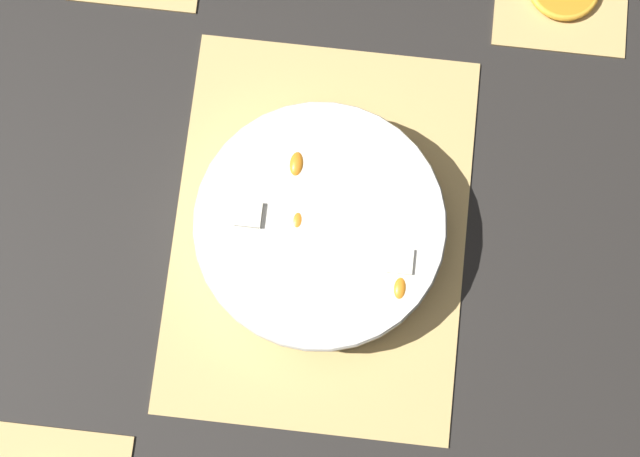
% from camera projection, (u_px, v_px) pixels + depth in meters
% --- Properties ---
extents(ground_plane, '(6.00, 6.00, 0.00)m').
position_uv_depth(ground_plane, '(320.00, 233.00, 1.08)').
color(ground_plane, black).
extents(bamboo_mat_center, '(0.47, 0.35, 0.01)m').
position_uv_depth(bamboo_mat_center, '(320.00, 233.00, 1.08)').
color(bamboo_mat_center, tan).
rests_on(bamboo_mat_center, ground_plane).
extents(fruit_salad_bowl, '(0.29, 0.29, 0.07)m').
position_uv_depth(fruit_salad_bowl, '(321.00, 227.00, 1.04)').
color(fruit_salad_bowl, silver).
rests_on(fruit_salad_bowl, bamboo_mat_center).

